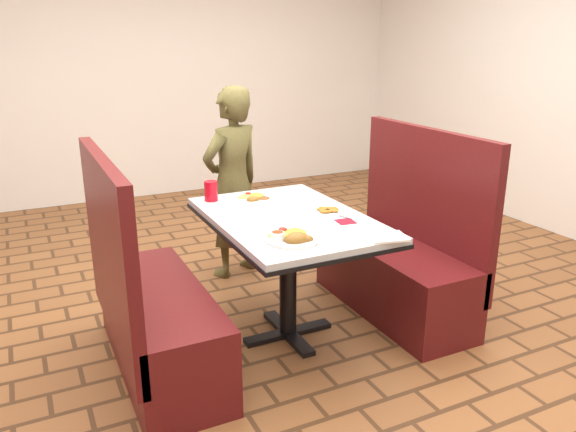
% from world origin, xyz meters
% --- Properties ---
extents(dining_table, '(0.81, 1.21, 0.75)m').
position_xyz_m(dining_table, '(0.00, 0.00, 0.65)').
color(dining_table, silver).
rests_on(dining_table, ground).
extents(booth_bench_left, '(0.47, 1.20, 1.17)m').
position_xyz_m(booth_bench_left, '(-0.80, 0.00, 0.33)').
color(booth_bench_left, '#5A1415').
rests_on(booth_bench_left, ground).
extents(booth_bench_right, '(0.47, 1.20, 1.17)m').
position_xyz_m(booth_bench_right, '(0.80, 0.00, 0.33)').
color(booth_bench_right, '#5A1415').
rests_on(booth_bench_right, ground).
extents(diner_person, '(0.59, 0.49, 1.39)m').
position_xyz_m(diner_person, '(0.06, 1.03, 0.69)').
color(diner_person, brown).
rests_on(diner_person, ground).
extents(near_dinner_plate, '(0.28, 0.28, 0.09)m').
position_xyz_m(near_dinner_plate, '(-0.15, -0.37, 0.78)').
color(near_dinner_plate, white).
rests_on(near_dinner_plate, dining_table).
extents(far_dinner_plate, '(0.24, 0.24, 0.06)m').
position_xyz_m(far_dinner_plate, '(-0.05, 0.38, 0.77)').
color(far_dinner_plate, white).
rests_on(far_dinner_plate, dining_table).
extents(plantain_plate, '(0.19, 0.19, 0.03)m').
position_xyz_m(plantain_plate, '(0.23, -0.05, 0.76)').
color(plantain_plate, white).
rests_on(plantain_plate, dining_table).
extents(maroon_napkin, '(0.11, 0.11, 0.00)m').
position_xyz_m(maroon_napkin, '(0.24, -0.23, 0.75)').
color(maroon_napkin, maroon).
rests_on(maroon_napkin, dining_table).
extents(spoon_utensil, '(0.05, 0.11, 0.00)m').
position_xyz_m(spoon_utensil, '(0.26, -0.16, 0.75)').
color(spoon_utensil, silver).
rests_on(spoon_utensil, dining_table).
extents(red_tumbler, '(0.08, 0.08, 0.12)m').
position_xyz_m(red_tumbler, '(-0.29, 0.49, 0.81)').
color(red_tumbler, red).
rests_on(red_tumbler, dining_table).
extents(paper_napkin, '(0.22, 0.18, 0.01)m').
position_xyz_m(paper_napkin, '(0.28, -0.54, 0.76)').
color(paper_napkin, white).
rests_on(paper_napkin, dining_table).
extents(knife_utensil, '(0.08, 0.14, 0.00)m').
position_xyz_m(knife_utensil, '(-0.04, -0.34, 0.76)').
color(knife_utensil, silver).
rests_on(knife_utensil, dining_table).
extents(fork_utensil, '(0.03, 0.13, 0.00)m').
position_xyz_m(fork_utensil, '(-0.10, -0.43, 0.76)').
color(fork_utensil, silver).
rests_on(fork_utensil, dining_table).
extents(lettuce_shreds, '(0.28, 0.32, 0.00)m').
position_xyz_m(lettuce_shreds, '(0.04, 0.06, 0.75)').
color(lettuce_shreds, '#9CD153').
rests_on(lettuce_shreds, dining_table).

